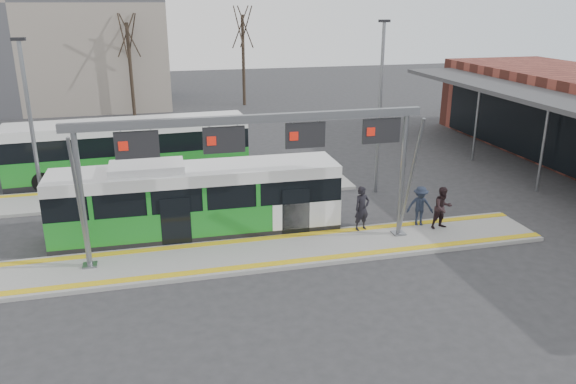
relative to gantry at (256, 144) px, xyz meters
name	(u,v)px	position (x,y,z in m)	size (l,w,h in m)	color
ground	(269,254)	(0.35, -0.25, -4.30)	(120.00, 120.00, 0.00)	#2D2D30
platform_main	(268,252)	(0.35, -0.25, -4.22)	(22.00, 3.00, 0.15)	gray
platform_second	(156,194)	(-3.65, 7.75, -4.22)	(20.00, 3.00, 0.15)	gray
tactile_main	(268,250)	(0.35, -0.25, -4.14)	(22.00, 2.65, 0.02)	gold
tactile_second	(155,185)	(-3.65, 8.90, -4.14)	(20.00, 0.35, 0.02)	gold
gantry	(256,144)	(0.00, 0.00, 0.00)	(13.00, 1.68, 5.20)	slate
apartment_block	(20,0)	(-13.65, 35.75, 4.91)	(24.50, 12.50, 18.40)	gray
hero_bus	(197,201)	(-2.05, 2.40, -2.86)	(11.51, 2.59, 3.16)	black
bg_bus_green	(130,150)	(-4.82, 11.16, -2.75)	(12.64, 3.30, 3.13)	black
passenger_a	(362,208)	(4.53, 0.85, -3.22)	(0.68, 0.45, 1.87)	black
passenger_b	(443,208)	(7.84, 0.20, -3.25)	(0.87, 0.68, 1.79)	black
passenger_c	(420,206)	(7.10, 0.75, -3.30)	(1.10, 0.63, 1.70)	#1D2434
tree_left	(128,36)	(-4.84, 28.96, 2.14)	(1.40, 1.40, 8.49)	#382B21
tree_mid	(243,28)	(4.98, 31.71, 2.55)	(1.40, 1.40, 9.03)	#382B21
lamp_west	(33,136)	(-8.12, 3.76, -0.11)	(0.50, 0.25, 7.90)	slate
lamp_east	(380,105)	(7.13, 5.58, 0.12)	(0.50, 0.25, 8.35)	slate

